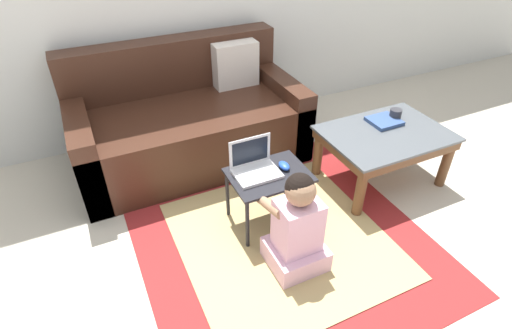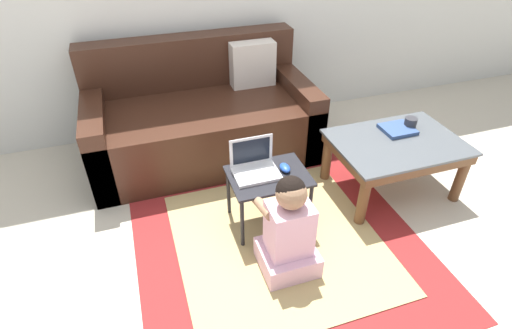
# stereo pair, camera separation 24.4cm
# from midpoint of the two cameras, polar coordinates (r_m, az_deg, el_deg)

# --- Properties ---
(ground_plane) EXTENTS (16.00, 16.00, 0.00)m
(ground_plane) POSITION_cam_midpoint_polar(r_m,az_deg,el_deg) (2.53, -1.52, -12.01)
(ground_plane) COLOR beige
(area_rug) EXTENTS (1.74, 1.80, 0.01)m
(area_rug) POSITION_cam_midpoint_polar(r_m,az_deg,el_deg) (2.58, 1.00, -10.71)
(area_rug) COLOR maroon
(area_rug) RESTS_ON ground_plane
(couch) EXTENTS (1.73, 0.93, 0.88)m
(couch) POSITION_cam_midpoint_polar(r_m,az_deg,el_deg) (3.25, -11.77, 5.98)
(couch) COLOR #381E14
(couch) RESTS_ON ground_plane
(coffee_table) EXTENTS (0.88, 0.62, 0.41)m
(coffee_table) POSITION_cam_midpoint_polar(r_m,az_deg,el_deg) (2.97, 15.69, 3.24)
(coffee_table) COLOR #4C5156
(coffee_table) RESTS_ON ground_plane
(laptop_desk) EXTENTS (0.49, 0.37, 0.39)m
(laptop_desk) POSITION_cam_midpoint_polar(r_m,az_deg,el_deg) (2.49, -0.95, -2.43)
(laptop_desk) COLOR black
(laptop_desk) RESTS_ON ground_plane
(laptop) EXTENTS (0.28, 0.20, 0.21)m
(laptop) POSITION_cam_midpoint_polar(r_m,az_deg,el_deg) (2.45, -2.97, -0.61)
(laptop) COLOR silver
(laptop) RESTS_ON laptop_desk
(computer_mouse) EXTENTS (0.06, 0.10, 0.04)m
(computer_mouse) POSITION_cam_midpoint_polar(r_m,az_deg,el_deg) (2.50, 1.25, -0.28)
(computer_mouse) COLOR #234CB2
(computer_mouse) RESTS_ON laptop_desk
(person_seated) EXTENTS (0.32, 0.44, 0.65)m
(person_seated) POSITION_cam_midpoint_polar(r_m,az_deg,el_deg) (2.26, 2.74, -9.13)
(person_seated) COLOR #E5B2CC
(person_seated) RESTS_ON ground_plane
(cup_on_table) EXTENTS (0.09, 0.09, 0.08)m
(cup_on_table) POSITION_cam_midpoint_polar(r_m,az_deg,el_deg) (3.11, 17.20, 6.81)
(cup_on_table) COLOR #2D2D33
(cup_on_table) RESTS_ON coffee_table
(book_on_table) EXTENTS (0.22, 0.20, 0.03)m
(book_on_table) POSITION_cam_midpoint_polar(r_m,az_deg,el_deg) (3.05, 15.69, 5.93)
(book_on_table) COLOR #334C7F
(book_on_table) RESTS_ON coffee_table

